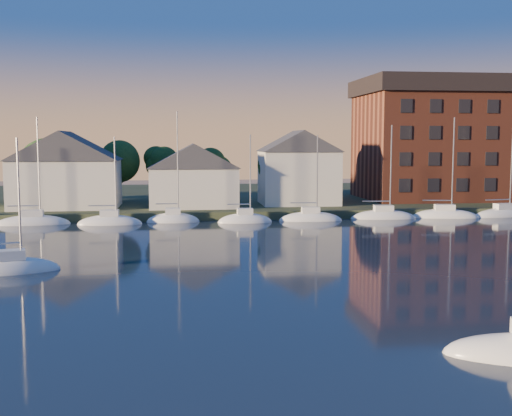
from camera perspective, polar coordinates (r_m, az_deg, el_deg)
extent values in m
plane|color=black|center=(28.07, 10.42, -13.75)|extent=(260.00, 260.00, 0.00)
cube|color=#2F3B22|center=(100.94, -2.40, 0.64)|extent=(160.00, 50.00, 2.00)
cube|color=brown|center=(78.16, -1.04, -0.93)|extent=(120.00, 3.00, 1.00)
cube|color=white|center=(84.51, -16.50, 2.07)|extent=(13.00, 9.00, 6.00)
cube|color=white|center=(82.41, -5.56, 1.85)|extent=(11.00, 8.00, 5.00)
cube|color=white|center=(85.83, 3.79, 2.70)|extent=(10.00, 8.00, 7.00)
cube|color=brown|center=(99.50, 18.07, 5.17)|extent=(30.00, 16.00, 15.00)
cube|color=black|center=(99.80, 18.24, 10.17)|extent=(31.00, 17.00, 2.40)
cylinder|color=#3A261A|center=(90.22, -18.46, 1.45)|extent=(0.50, 0.50, 3.50)
sphere|color=#183D16|center=(90.00, -18.56, 4.27)|extent=(5.40, 5.40, 5.40)
cylinder|color=#3A261A|center=(88.98, -13.41, 1.53)|extent=(0.50, 0.50, 3.50)
sphere|color=#183D16|center=(88.76, -13.48, 4.40)|extent=(5.40, 5.40, 5.40)
cylinder|color=#3A261A|center=(88.45, -8.25, 1.61)|extent=(0.50, 0.50, 3.50)
sphere|color=#183D16|center=(88.22, -8.29, 4.49)|extent=(5.40, 5.40, 5.40)
cylinder|color=#3A261A|center=(88.63, -3.07, 1.67)|extent=(0.50, 0.50, 3.50)
sphere|color=#183D16|center=(88.41, -3.09, 4.55)|extent=(5.40, 5.40, 5.40)
cylinder|color=#3A261A|center=(89.54, 2.05, 1.72)|extent=(0.50, 0.50, 3.50)
sphere|color=#183D16|center=(89.31, 2.06, 4.57)|extent=(5.40, 5.40, 5.40)
cylinder|color=#3A261A|center=(91.13, 7.02, 1.76)|extent=(0.50, 0.50, 3.50)
sphere|color=#183D16|center=(90.92, 7.06, 4.55)|extent=(5.40, 5.40, 5.40)
cylinder|color=#3A261A|center=(93.39, 11.79, 1.78)|extent=(0.50, 0.50, 3.50)
sphere|color=#183D16|center=(93.18, 11.85, 4.51)|extent=(5.40, 5.40, 5.40)
cylinder|color=#3A261A|center=(96.27, 16.31, 1.78)|extent=(0.50, 0.50, 3.50)
sphere|color=#183D16|center=(96.06, 16.38, 4.43)|extent=(5.40, 5.40, 5.40)
cylinder|color=#3A261A|center=(99.70, 20.53, 1.78)|extent=(0.50, 0.50, 3.50)
sphere|color=#183D16|center=(99.50, 20.63, 4.34)|extent=(5.40, 5.40, 5.40)
ellipsoid|color=white|center=(76.45, -18.99, -1.41)|extent=(7.50, 2.40, 2.20)
cube|color=white|center=(76.30, -19.03, -0.44)|extent=(2.10, 1.32, 0.70)
cylinder|color=#A5A8AD|center=(75.79, -18.59, 3.06)|extent=(0.16, 0.16, 10.00)
cylinder|color=#A5A8AD|center=(76.39, -19.65, 0.18)|extent=(3.15, 0.12, 0.12)
ellipsoid|color=white|center=(75.19, -13.02, -1.36)|extent=(7.50, 2.40, 2.20)
cube|color=white|center=(75.04, -13.04, -0.37)|extent=(2.10, 1.32, 0.70)
cylinder|color=#A5A8AD|center=(74.60, -12.55, 3.19)|extent=(0.16, 0.16, 10.00)
cylinder|color=#A5A8AD|center=(75.04, -13.68, 0.26)|extent=(3.15, 0.12, 0.12)
ellipsoid|color=white|center=(74.77, -6.91, -1.29)|extent=(7.50, 2.40, 2.20)
cube|color=white|center=(74.62, -6.92, -0.30)|extent=(2.10, 1.32, 0.70)
cylinder|color=#A5A8AD|center=(74.26, -6.39, 3.28)|extent=(0.16, 0.16, 10.00)
cylinder|color=#A5A8AD|center=(74.53, -7.56, 0.35)|extent=(3.15, 0.12, 0.12)
ellipsoid|color=white|center=(75.20, -0.80, -1.20)|extent=(7.50, 2.40, 2.20)
cube|color=white|center=(75.05, -0.80, -0.22)|extent=(2.10, 1.32, 0.70)
cylinder|color=#A5A8AD|center=(74.77, -0.24, 3.34)|extent=(0.16, 0.16, 10.00)
cylinder|color=#A5A8AD|center=(74.88, -1.43, 0.42)|extent=(3.15, 0.12, 0.12)
ellipsoid|color=white|center=(76.47, 5.17, -1.10)|extent=(7.50, 2.40, 2.20)
cube|color=white|center=(76.33, 5.18, -0.14)|extent=(2.10, 1.32, 0.70)
cylinder|color=#A5A8AD|center=(76.13, 5.76, 3.35)|extent=(0.16, 0.16, 10.00)
cylinder|color=#A5A8AD|center=(76.07, 4.58, 0.49)|extent=(3.15, 0.12, 0.12)
ellipsoid|color=white|center=(78.55, 10.88, -1.00)|extent=(7.50, 2.40, 2.20)
cube|color=white|center=(78.40, 10.90, -0.06)|extent=(2.10, 1.32, 0.70)
cylinder|color=#A5A8AD|center=(78.29, 11.49, 3.34)|extent=(0.16, 0.16, 10.00)
cylinder|color=#A5A8AD|center=(78.07, 10.34, 0.55)|extent=(3.15, 0.12, 0.12)
ellipsoid|color=white|center=(81.35, 16.26, -0.89)|extent=(7.50, 2.40, 2.20)
cube|color=white|center=(81.21, 16.28, 0.02)|extent=(2.10, 1.32, 0.70)
cylinder|color=#A5A8AD|center=(81.18, 16.87, 3.29)|extent=(0.16, 0.16, 10.00)
cylinder|color=#A5A8AD|center=(80.81, 15.76, 0.61)|extent=(3.15, 0.12, 0.12)
ellipsoid|color=white|center=(84.83, 21.23, -0.79)|extent=(7.50, 2.40, 2.20)
cube|color=white|center=(84.69, 21.26, 0.08)|extent=(2.10, 1.32, 0.70)
cylinder|color=#A5A8AD|center=(84.73, 21.83, 3.22)|extent=(0.16, 0.16, 10.00)
cylinder|color=#A5A8AD|center=(84.23, 20.79, 0.65)|extent=(3.15, 0.12, 0.12)
ellipsoid|color=white|center=(49.48, -20.88, -5.39)|extent=(7.12, 4.02, 2.20)
cube|color=white|center=(49.25, -20.93, -3.90)|extent=(2.16, 1.70, 0.70)
cylinder|color=#A5A8AD|center=(48.78, -20.32, 0.77)|extent=(0.16, 0.16, 8.71)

